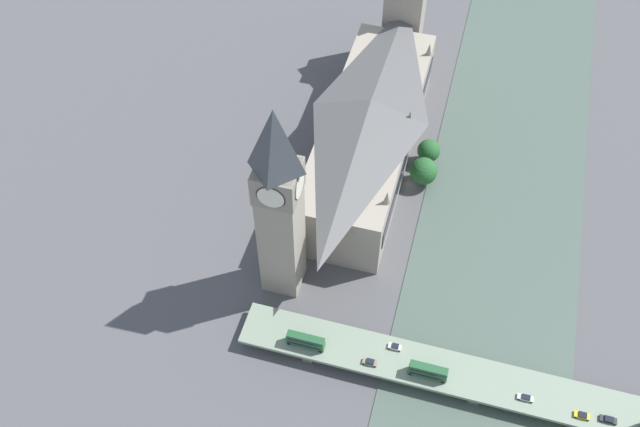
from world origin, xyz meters
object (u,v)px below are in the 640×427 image
Objects in this scene: victoria_tower at (405,7)px; car_southbound_lead at (608,420)px; parliament_hall at (369,131)px; car_southbound_mid at (370,362)px; car_northbound_lead at (582,415)px; double_decker_bus_lead at (306,341)px; clock_tower at (279,202)px; double_decker_bus_mid at (428,371)px; car_northbound_mid at (525,398)px; car_northbound_tail at (395,347)px; road_bridge at (477,380)px.

victoria_tower is 169.78m from car_southbound_lead.
parliament_hall is 86.47m from car_southbound_mid.
double_decker_bus_lead is at bearing -0.51° from car_northbound_lead.
car_southbound_lead is at bearing 121.36° from victoria_tower.
clock_tower is 42.22m from double_decker_bus_lead.
parliament_hall is 65.68m from clock_tower.
double_decker_bus_mid is at bearing -0.08° from car_southbound_lead.
car_southbound_lead is (-22.73, 0.37, -0.01)m from car_northbound_mid.
car_northbound_lead is 54.92m from car_northbound_tail.
parliament_hall is 105.46m from car_northbound_mid.
car_northbound_tail is (-26.16, 137.68, -20.30)m from victoria_tower.
double_decker_bus_mid is at bearing 114.02° from parliament_hall.
parliament_hall is 8.80× the size of double_decker_bus_mid.
victoria_tower is at bearing -58.64° from car_southbound_lead.
double_decker_bus_mid is 2.64× the size of car_northbound_lead.
car_southbound_mid is (60.47, -0.04, 0.09)m from car_northbound_lead.
double_decker_bus_lead reaches higher than car_southbound_mid.
parliament_hall is 81.55m from car_northbound_tail.
double_decker_bus_mid is 2.88× the size of car_northbound_tail.
road_bridge is at bearing 162.34° from clock_tower.
victoria_tower is at bearing -82.06° from car_southbound_mid.
car_southbound_mid is at bearing 144.37° from clock_tower.
clock_tower is at bearing -16.48° from car_northbound_mid.
victoria_tower reaches higher than road_bridge.
victoria_tower is (-13.72, -120.29, -13.75)m from clock_tower.
parliament_hall is 21.89× the size of car_northbound_mid.
victoria_tower is at bearing -96.51° from clock_tower.
car_northbound_tail is (10.83, -6.18, -2.02)m from double_decker_bus_mid.
car_northbound_mid is (-13.61, 2.55, 1.57)m from road_bridge.
car_northbound_mid is at bearing -179.39° from double_decker_bus_mid.
double_decker_bus_mid is (14.38, 2.85, 3.62)m from road_bridge.
victoria_tower is at bearing -89.95° from parliament_hall.
clock_tower is at bearing 83.49° from victoria_tower.
car_northbound_mid is at bearing 169.37° from road_bridge.
car_northbound_mid is (-78.71, 23.28, -34.08)m from clock_tower.
car_southbound_lead is (-61.55, 6.25, -0.04)m from car_northbound_tail.
double_decker_bus_mid is at bearing -179.94° from double_decker_bus_lead.
car_northbound_tail is (-25.73, -6.22, -2.05)m from double_decker_bus_lead.
parliament_hall is 21.25× the size of car_southbound_lead.
car_northbound_lead is at bearing 165.54° from clock_tower.
double_decker_bus_mid is at bearing 0.61° from car_northbound_mid.
road_bridge is at bearing -173.48° from car_southbound_mid.
car_northbound_tail is (25.21, -3.33, 1.60)m from road_bridge.
clock_tower reaches higher than road_bridge.
double_decker_bus_lead is (50.94, 2.89, 3.65)m from road_bridge.
double_decker_bus_lead is 64.58m from car_northbound_mid.
parliament_hall is 83.23m from double_decker_bus_lead.
parliament_hall is at bearing -43.41° from car_southbound_lead.
car_northbound_mid is 39.26m from car_northbound_tail.
car_southbound_lead is (-101.43, 23.65, -34.09)m from clock_tower.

